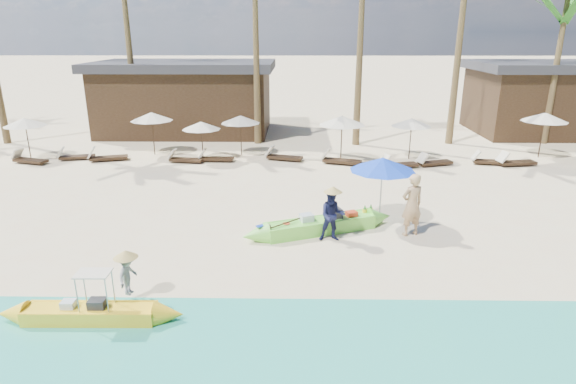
{
  "coord_description": "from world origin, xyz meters",
  "views": [
    {
      "loc": [
        -1.22,
        -12.46,
        6.0
      ],
      "look_at": [
        -1.45,
        2.0,
        1.17
      ],
      "focal_mm": 30.0,
      "sensor_mm": 36.0,
      "label": 1
    }
  ],
  "objects_px": {
    "tourist": "(412,205)",
    "green_canoe": "(320,225)",
    "yellow_canoe": "(90,313)",
    "blue_umbrella": "(383,164)"
  },
  "relations": [
    {
      "from": "green_canoe",
      "to": "blue_umbrella",
      "type": "xyz_separation_m",
      "value": [
        1.97,
        0.7,
        1.79
      ]
    },
    {
      "from": "tourist",
      "to": "green_canoe",
      "type": "bearing_deg",
      "value": -25.07
    },
    {
      "from": "yellow_canoe",
      "to": "tourist",
      "type": "xyz_separation_m",
      "value": [
        8.0,
        4.83,
        0.8
      ]
    },
    {
      "from": "yellow_canoe",
      "to": "blue_umbrella",
      "type": "xyz_separation_m",
      "value": [
        7.19,
        5.7,
        1.84
      ]
    },
    {
      "from": "green_canoe",
      "to": "tourist",
      "type": "xyz_separation_m",
      "value": [
        2.77,
        -0.17,
        0.75
      ]
    },
    {
      "from": "green_canoe",
      "to": "blue_umbrella",
      "type": "distance_m",
      "value": 2.75
    },
    {
      "from": "green_canoe",
      "to": "tourist",
      "type": "distance_m",
      "value": 2.87
    },
    {
      "from": "yellow_canoe",
      "to": "tourist",
      "type": "height_order",
      "value": "tourist"
    },
    {
      "from": "green_canoe",
      "to": "yellow_canoe",
      "type": "height_order",
      "value": "yellow_canoe"
    },
    {
      "from": "blue_umbrella",
      "to": "yellow_canoe",
      "type": "bearing_deg",
      "value": -141.62
    }
  ]
}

